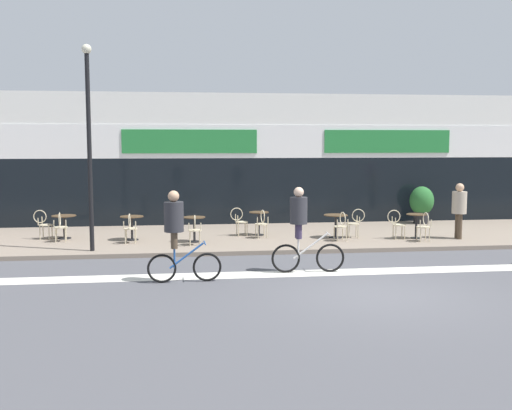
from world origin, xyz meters
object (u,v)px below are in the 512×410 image
Objects in this scene: cafe_chair_1_near at (130,226)px; cafe_chair_0_side at (43,222)px; planter_pot at (422,203)px; bistro_table_4 at (336,221)px; cafe_chair_3_near at (262,222)px; cafe_chair_3_side at (239,220)px; cafe_chair_2_near at (195,228)px; cyclist_1 at (301,224)px; cafe_chair_4_side at (355,221)px; cafe_chair_5_side at (397,222)px; bistro_table_1 at (132,223)px; cafe_chair_4_near at (341,224)px; bistro_table_0 at (64,222)px; bistro_table_5 at (416,221)px; lamp_post at (89,134)px; bistro_table_3 at (259,219)px; cyclist_2 at (176,229)px; bistro_table_2 at (194,224)px; cafe_chair_5_near at (424,225)px; cafe_chair_0_near at (60,225)px; pedestrian_far_end at (459,206)px.

cafe_chair_0_side is at bearing 68.00° from cafe_chair_1_near.
bistro_table_4 is at bearing -143.86° from planter_pot.
cafe_chair_3_near is 1.00× the size of cafe_chair_3_side.
cafe_chair_3_side is at bearing -41.10° from cafe_chair_2_near.
cyclist_1 is (4.32, -3.96, 0.52)m from cafe_chair_1_near.
cafe_chair_4_side is 1.26m from cafe_chair_5_side.
bistro_table_1 reaches higher than bistro_table_4.
cafe_chair_5_side is (1.81, 0.22, 0.00)m from cafe_chair_4_near.
bistro_table_5 is at bearing -6.92° from bistro_table_0.
cafe_chair_4_side is 8.39m from lamp_post.
cyclist_2 is (-2.57, -5.71, 0.55)m from bistro_table_3.
bistro_table_2 is 0.99× the size of bistro_table_5.
bistro_table_5 is 10.06m from lamp_post.
planter_pot is at bearing -71.40° from cafe_chair_1_near.
cafe_chair_4_side is (2.93, -0.84, -0.01)m from bistro_table_3.
bistro_table_1 is at bearing 61.10° from lamp_post.
bistro_table_3 is 6.69m from cafe_chair_0_side.
cafe_chair_3_near is 1.00× the size of cafe_chair_5_near.
cafe_chair_4_side is (2.92, -0.22, 0.00)m from cafe_chair_3_near.
cafe_chair_3_side is at bearing -89.35° from cafe_chair_0_near.
cafe_chair_0_near and cafe_chair_4_near have the same top height.
cafe_chair_5_near is at bearing -25.82° from cafe_chair_3_side.
bistro_table_2 is 4.74m from cafe_chair_0_side.
lamp_post is at bearing 99.90° from cafe_chair_2_near.
cafe_chair_2_near is 0.66× the size of planter_pot.
cafe_chair_0_side is at bearing 173.41° from bistro_table_5.
cafe_chair_3_side is (-0.64, 0.62, 0.00)m from cafe_chair_3_near.
cyclist_2 is at bearing -148.67° from bistro_table_5.
cafe_chair_3_side is 6.84m from pedestrian_far_end.
cafe_chair_3_near is 0.66× the size of planter_pot.
bistro_table_3 is (2.08, 1.06, -0.01)m from bistro_table_2.
cafe_chair_2_near is 0.44× the size of cyclist_1.
cafe_chair_5_side is at bearing -12.49° from bistro_table_4.
cyclist_2 reaches higher than cafe_chair_0_side.
planter_pot is (8.39, 3.77, 0.23)m from cafe_chair_2_near.
bistro_table_5 is 11.52m from cafe_chair_0_side.
bistro_table_1 is 3.99m from bistro_table_3.
planter_pot reaches higher than cafe_chair_1_near.
planter_pot reaches higher than cafe_chair_0_side.
cafe_chair_5_side is (-0.63, 0.63, 0.00)m from cafe_chair_5_near.
bistro_table_4 is 2.48m from bistro_table_5.
bistro_table_5 is (6.84, -0.19, -0.00)m from bistro_table_2.
pedestrian_far_end is at bearing -9.19° from bistro_table_4.
bistro_table_4 is at bearing -3.31° from bistro_table_1.
cyclist_1 reaches higher than cafe_chair_1_near.
pedestrian_far_end is at bearing -106.19° from cafe_chair_3_near.
bistro_table_2 is at bearing 82.90° from cafe_chair_5_near.
cafe_chair_0_side and cafe_chair_3_near have the same top height.
pedestrian_far_end is at bearing -71.85° from cafe_chair_5_near.
bistro_table_0 is at bearing 164.21° from bistro_table_2.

